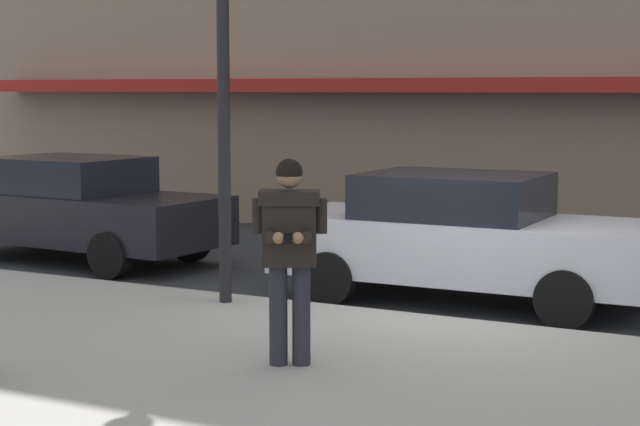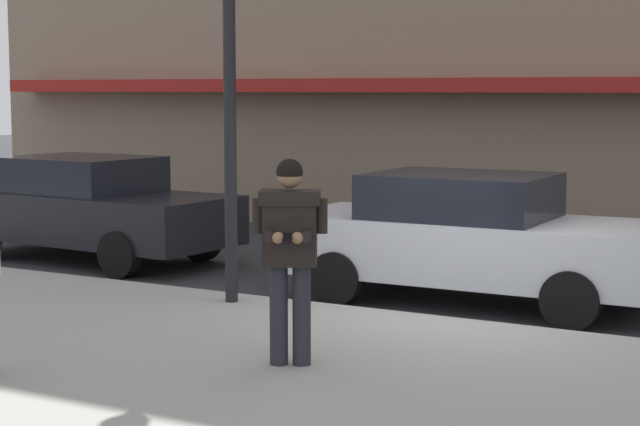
{
  "view_description": "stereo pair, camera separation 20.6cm",
  "coord_description": "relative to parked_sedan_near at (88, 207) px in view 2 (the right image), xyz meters",
  "views": [
    {
      "loc": [
        4.06,
        -10.65,
        2.53
      ],
      "look_at": [
        -0.15,
        -2.71,
        1.49
      ],
      "focal_mm": 60.0,
      "sensor_mm": 36.0,
      "label": 1
    },
    {
      "loc": [
        4.24,
        -10.55,
        2.53
      ],
      "look_at": [
        -0.15,
        -2.71,
        1.49
      ],
      "focal_mm": 60.0,
      "sensor_mm": 36.0,
      "label": 2
    }
  ],
  "objects": [
    {
      "name": "parked_sedan_near",
      "position": [
        0.0,
        0.0,
        0.0
      ],
      "size": [
        4.61,
        2.16,
        1.54
      ],
      "color": "black",
      "rests_on": "ground"
    },
    {
      "name": "man_texting_on_phone",
      "position": [
        5.99,
        -4.21,
        0.46
      ],
      "size": [
        0.63,
        0.65,
        1.81
      ],
      "color": "#23232B",
      "rests_on": "sidewalk"
    },
    {
      "name": "curb_paint_line",
      "position": [
        7.43,
        -1.44,
        -0.79
      ],
      "size": [
        28.0,
        0.12,
        0.01
      ],
      "primitive_type": "cube",
      "color": "silver",
      "rests_on": "ground"
    },
    {
      "name": "sidewalk",
      "position": [
        7.43,
        -4.34,
        -0.72
      ],
      "size": [
        32.0,
        5.3,
        0.14
      ],
      "primitive_type": "cube",
      "color": "#99968E",
      "rests_on": "ground"
    },
    {
      "name": "ground_plane",
      "position": [
        6.43,
        -1.49,
        -0.79
      ],
      "size": [
        80.0,
        80.0,
        0.0
      ],
      "primitive_type": "plane",
      "color": "#2B2D30"
    },
    {
      "name": "street_lamp_post",
      "position": [
        3.98,
        -2.14,
        2.35
      ],
      "size": [
        0.36,
        0.36,
        4.88
      ],
      "color": "black",
      "rests_on": "sidewalk"
    },
    {
      "name": "parked_sedan_mid",
      "position": [
        6.13,
        -0.24,
        0.0
      ],
      "size": [
        4.53,
        1.98,
        1.54
      ],
      "color": "silver",
      "rests_on": "ground"
    }
  ]
}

